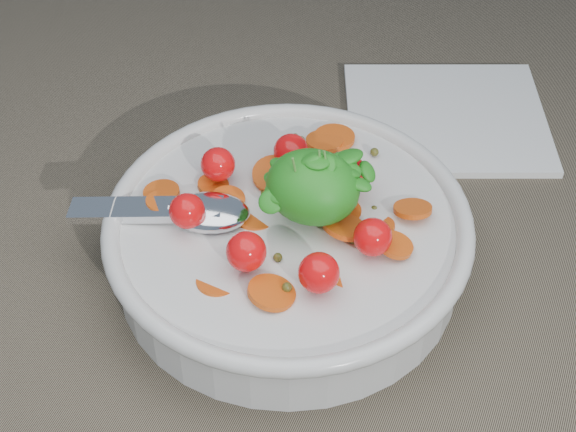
% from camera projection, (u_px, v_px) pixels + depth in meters
% --- Properties ---
extents(ground, '(6.00, 6.00, 0.00)m').
position_uv_depth(ground, '(338.00, 261.00, 0.61)').
color(ground, '#706450').
rests_on(ground, ground).
extents(bowl, '(0.26, 0.24, 0.10)m').
position_uv_depth(bowl, '(288.00, 238.00, 0.59)').
color(bowl, silver).
rests_on(bowl, ground).
extents(napkin, '(0.20, 0.19, 0.01)m').
position_uv_depth(napkin, '(446.00, 118.00, 0.72)').
color(napkin, white).
rests_on(napkin, ground).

